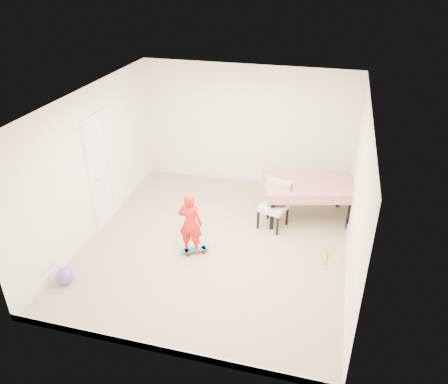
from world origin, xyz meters
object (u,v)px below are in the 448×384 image
(dining_chair, at_px, (273,206))
(balloon, at_px, (65,276))
(skateboard, at_px, (195,251))
(child, at_px, (190,225))
(dining_table, at_px, (307,200))

(dining_chair, relative_size, balloon, 3.23)
(skateboard, bearing_deg, balloon, -172.51)
(dining_chair, height_order, skateboard, dining_chair)
(skateboard, bearing_deg, child, 162.21)
(child, bearing_deg, skateboard, -168.21)
(dining_table, height_order, dining_chair, dining_chair)
(dining_chair, distance_m, child, 1.68)
(balloon, bearing_deg, dining_chair, 40.35)
(dining_table, xyz_separation_m, balloon, (-3.41, -2.92, -0.24))
(dining_table, relative_size, balloon, 5.75)
(dining_chair, xyz_separation_m, child, (-1.21, -1.16, 0.11))
(dining_table, bearing_deg, child, -151.75)
(dining_chair, bearing_deg, child, -118.27)
(skateboard, distance_m, child, 0.53)
(dining_table, relative_size, skateboard, 3.26)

